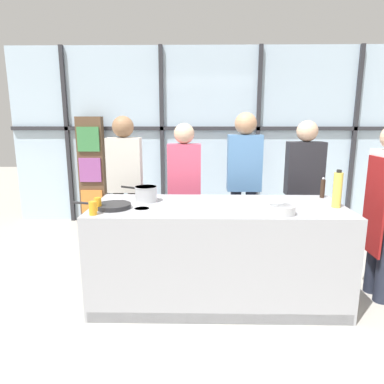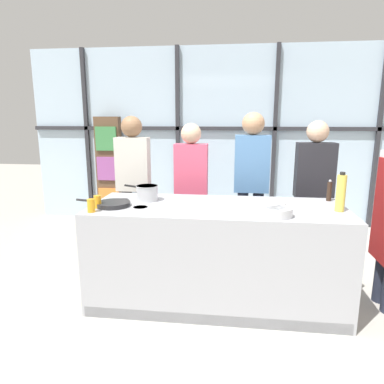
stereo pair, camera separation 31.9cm
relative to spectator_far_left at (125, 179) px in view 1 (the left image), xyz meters
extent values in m
plane|color=#ADA89E|center=(1.03, -0.86, -1.01)|extent=(18.00, 18.00, 0.00)
cube|color=silver|center=(1.03, 1.73, 0.39)|extent=(6.40, 0.04, 2.80)
cube|color=#2D2D33|center=(1.03, 1.68, 0.53)|extent=(6.40, 0.06, 0.06)
cube|color=#2D2D33|center=(-1.28, 1.68, 0.39)|extent=(0.06, 0.06, 2.80)
cube|color=#2D2D33|center=(0.26, 1.68, 0.39)|extent=(0.06, 0.06, 2.80)
cube|color=#2D2D33|center=(1.80, 1.68, 0.39)|extent=(0.06, 0.06, 2.80)
cube|color=#2D2D33|center=(3.33, 1.68, 0.39)|extent=(0.06, 0.06, 2.80)
cube|color=brown|center=(-0.87, 1.55, -0.15)|extent=(0.41, 0.16, 1.73)
cube|color=orange|center=(-0.87, 1.46, -0.63)|extent=(0.34, 0.03, 0.38)
cube|color=#994C93|center=(-0.87, 1.46, -0.11)|extent=(0.34, 0.03, 0.38)
cube|color=#3D8447|center=(-0.87, 1.46, 0.37)|extent=(0.34, 0.03, 0.38)
cube|color=#A8AAB2|center=(1.03, -0.86, -0.55)|extent=(2.28, 0.88, 0.92)
cube|color=black|center=(0.23, -0.86, -0.09)|extent=(0.52, 0.52, 0.01)
cube|color=black|center=(1.03, -1.28, -0.96)|extent=(2.24, 0.03, 0.10)
cylinder|color=#38383D|center=(0.10, -0.98, -0.09)|extent=(0.13, 0.13, 0.01)
cylinder|color=#38383D|center=(0.35, -0.98, -0.09)|extent=(0.13, 0.13, 0.01)
cylinder|color=#38383D|center=(0.10, -0.73, -0.09)|extent=(0.13, 0.13, 0.01)
cylinder|color=#38383D|center=(0.35, -0.73, -0.09)|extent=(0.13, 0.13, 0.01)
cylinder|color=#232838|center=(2.57, -0.70, -0.60)|extent=(0.14, 0.14, 0.82)
cube|color=maroon|center=(2.47, -0.80, -0.10)|extent=(0.02, 0.36, 0.91)
cylinder|color=black|center=(0.09, 0.00, -0.58)|extent=(0.12, 0.12, 0.86)
cylinder|color=black|center=(-0.09, 0.00, -0.58)|extent=(0.12, 0.12, 0.86)
cube|color=beige|center=(0.00, 0.00, 0.16)|extent=(0.39, 0.17, 0.62)
sphere|color=#8C6647|center=(0.00, 0.00, 0.60)|extent=(0.24, 0.24, 0.24)
cylinder|color=#232838|center=(0.77, 0.00, -0.60)|extent=(0.12, 0.12, 0.82)
cylinder|color=#232838|center=(0.60, 0.00, -0.60)|extent=(0.12, 0.12, 0.82)
cube|color=#DB4C6B|center=(0.69, 0.00, 0.11)|extent=(0.38, 0.17, 0.59)
sphere|color=#D8AD8C|center=(0.69, 0.00, 0.52)|extent=(0.23, 0.23, 0.23)
cylinder|color=#232838|center=(1.46, 0.00, -0.57)|extent=(0.12, 0.12, 0.88)
cylinder|color=#232838|center=(1.28, 0.00, -0.57)|extent=(0.12, 0.12, 0.88)
cube|color=#4C7AAD|center=(1.37, 0.00, 0.19)|extent=(0.39, 0.17, 0.64)
sphere|color=tan|center=(1.37, 0.00, 0.63)|extent=(0.25, 0.25, 0.25)
cylinder|color=black|center=(2.15, 0.00, -0.59)|extent=(0.13, 0.13, 0.84)
cylinder|color=black|center=(1.96, 0.00, -0.59)|extent=(0.13, 0.13, 0.84)
cube|color=#232328|center=(2.06, 0.00, 0.13)|extent=(0.41, 0.19, 0.60)
sphere|color=#D8AD8C|center=(2.06, 0.00, 0.55)|extent=(0.23, 0.23, 0.23)
cylinder|color=#232326|center=(0.10, -0.98, -0.07)|extent=(0.30, 0.30, 0.04)
cylinder|color=#B26B2D|center=(0.10, -0.98, -0.05)|extent=(0.24, 0.24, 0.01)
cylinder|color=#232326|center=(-0.17, -0.92, -0.06)|extent=(0.24, 0.08, 0.02)
cylinder|color=silver|center=(0.35, -0.73, -0.01)|extent=(0.20, 0.20, 0.15)
cylinder|color=silver|center=(0.35, -0.73, 0.06)|extent=(0.21, 0.21, 0.01)
cylinder|color=black|center=(0.18, -0.65, 0.03)|extent=(0.17, 0.10, 0.02)
cylinder|color=white|center=(1.52, -0.70, -0.08)|extent=(0.28, 0.28, 0.01)
cylinder|color=silver|center=(1.53, -1.14, -0.05)|extent=(0.23, 0.23, 0.07)
cylinder|color=#4C4C51|center=(1.53, -1.14, -0.02)|extent=(0.19, 0.19, 0.01)
cylinder|color=#E0CC4C|center=(2.07, -0.91, 0.07)|extent=(0.08, 0.08, 0.31)
cylinder|color=black|center=(2.07, -0.91, 0.24)|extent=(0.04, 0.04, 0.02)
cylinder|color=#332319|center=(2.08, -0.53, 0.00)|extent=(0.04, 0.04, 0.18)
sphere|color=#B2B2B7|center=(2.08, -0.53, 0.11)|extent=(0.03, 0.03, 0.03)
cylinder|color=orange|center=(-0.01, -1.20, -0.03)|extent=(0.06, 0.06, 0.11)
cylinder|color=orange|center=(-0.01, -1.06, -0.03)|extent=(0.06, 0.06, 0.11)
camera|label=1|loc=(0.84, -3.88, 0.69)|focal=32.00mm
camera|label=2|loc=(1.16, -3.85, 0.69)|focal=32.00mm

